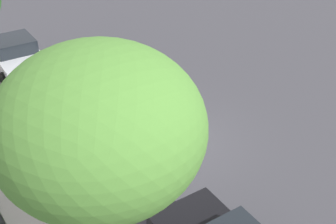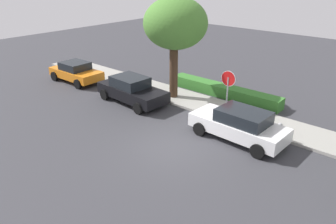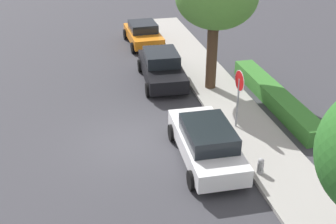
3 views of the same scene
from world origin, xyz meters
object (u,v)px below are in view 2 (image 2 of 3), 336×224
parked_car_black (132,90)px  parked_car_orange (76,72)px  stop_sign (228,85)px  parked_car_white (239,124)px  fire_hydrant (280,130)px  street_tree_mid_block (175,24)px

parked_car_black → parked_car_orange: bearing=178.9°
stop_sign → parked_car_white: size_ratio=0.56×
fire_hydrant → parked_car_black: bearing=-169.9°
parked_car_orange → fire_hydrant: size_ratio=5.54×
parked_car_black → fire_hydrant: (8.37, 1.49, -0.40)m
stop_sign → parked_car_white: 2.75m
parked_car_black → stop_sign: bearing=19.5°
parked_car_white → parked_car_orange: (-12.79, 0.08, -0.06)m
parked_car_white → parked_car_orange: bearing=179.6°
parked_car_black → street_tree_mid_block: 4.47m
parked_car_orange → fire_hydrant: (14.11, 1.38, -0.34)m
stop_sign → parked_car_black: (-5.25, -1.86, -0.97)m
parked_car_white → parked_car_orange: size_ratio=1.13×
parked_car_orange → fire_hydrant: 14.18m
parked_car_white → parked_car_black: (-7.06, -0.03, 0.00)m
fire_hydrant → stop_sign: bearing=173.3°
parked_car_white → parked_car_orange: parked_car_white is taller
parked_car_white → fire_hydrant: size_ratio=6.25×
street_tree_mid_block → fire_hydrant: bearing=-5.1°
parked_car_white → street_tree_mid_block: 6.95m
parked_car_white → street_tree_mid_block: street_tree_mid_block is taller
fire_hydrant → parked_car_white: bearing=-132.0°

